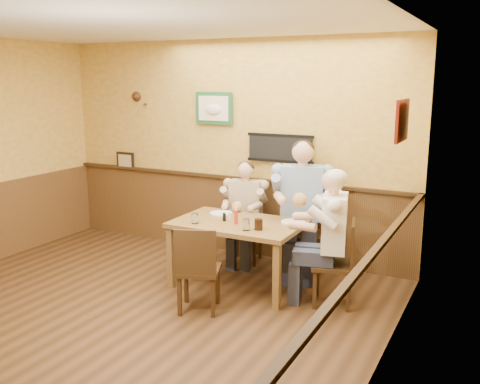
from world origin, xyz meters
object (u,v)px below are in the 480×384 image
object	(u,v)px
cola_tumbler	(259,224)
salt_shaker	(230,216)
chair_right_end	(333,263)
dining_table	(238,230)
chair_back_left	(246,231)
hot_sauce_bottle	(236,216)
pepper_shaker	(224,217)
water_glass_left	(195,218)
water_glass_mid	(246,225)
diner_tan_shirt	(246,217)
diner_blue_polo	(302,214)
chair_back_right	(301,232)
diner_white_elder	(334,245)
chair_near_side	(199,268)

from	to	relation	value
cola_tumbler	salt_shaker	distance (m)	0.52
chair_right_end	cola_tumbler	world-z (taller)	chair_right_end
salt_shaker	dining_table	bearing A→B (deg)	-16.39
chair_back_left	cola_tumbler	bearing A→B (deg)	-68.31
hot_sauce_bottle	pepper_shaker	size ratio (longest dim) A/B	1.87
chair_right_end	water_glass_left	size ratio (longest dim) A/B	7.86
chair_back_left	salt_shaker	bearing A→B (deg)	-88.82
water_glass_mid	hot_sauce_bottle	world-z (taller)	hot_sauce_bottle
diner_tan_shirt	diner_blue_polo	bearing A→B (deg)	-14.69
pepper_shaker	water_glass_mid	bearing A→B (deg)	-29.45
chair_back_right	water_glass_left	world-z (taller)	chair_back_right
dining_table	chair_right_end	world-z (taller)	chair_right_end
cola_tumbler	pepper_shaker	size ratio (longest dim) A/B	1.26
water_glass_left	dining_table	bearing A→B (deg)	35.57
chair_back_left	diner_tan_shirt	world-z (taller)	diner_tan_shirt
chair_right_end	diner_tan_shirt	bearing A→B (deg)	-133.37
salt_shaker	cola_tumbler	bearing A→B (deg)	-26.03
hot_sauce_bottle	chair_back_right	bearing A→B (deg)	61.42
dining_table	pepper_shaker	bearing A→B (deg)	-160.77
cola_tumbler	hot_sauce_bottle	xyz separation A→B (m)	(-0.32, 0.10, 0.03)
dining_table	chair_back_left	world-z (taller)	chair_back_left
chair_back_right	water_glass_mid	distance (m)	1.07
chair_back_right	water_glass_left	xyz separation A→B (m)	(-0.86, -1.01, 0.30)
dining_table	diner_white_elder	bearing A→B (deg)	-0.07
dining_table	diner_white_elder	size ratio (longest dim) A/B	1.10
chair_back_left	chair_back_right	size ratio (longest dim) A/B	0.81
water_glass_left	cola_tumbler	bearing A→B (deg)	6.80
cola_tumbler	hot_sauce_bottle	distance (m)	0.33
chair_back_right	chair_near_side	world-z (taller)	chair_back_right
diner_tan_shirt	hot_sauce_bottle	world-z (taller)	diner_tan_shirt
diner_white_elder	salt_shaker	distance (m)	1.23
pepper_shaker	dining_table	bearing A→B (deg)	19.23
water_glass_left	salt_shaker	distance (m)	0.41
chair_near_side	hot_sauce_bottle	world-z (taller)	hot_sauce_bottle
diner_blue_polo	water_glass_mid	distance (m)	1.03
chair_back_right	salt_shaker	size ratio (longest dim) A/B	12.16
dining_table	diner_blue_polo	xyz separation A→B (m)	(0.47, 0.73, 0.06)
cola_tumbler	salt_shaker	bearing A→B (deg)	153.97
chair_back_right	water_glass_mid	world-z (taller)	chair_back_right
chair_back_left	hot_sauce_bottle	world-z (taller)	hot_sauce_bottle
chair_back_right	hot_sauce_bottle	bearing A→B (deg)	-136.20
chair_right_end	pepper_shaker	distance (m)	1.29
chair_back_right	water_glass_left	distance (m)	1.36
water_glass_mid	chair_back_left	bearing A→B (deg)	116.58
diner_tan_shirt	diner_white_elder	distance (m)	1.59
chair_back_right	chair_right_end	xyz separation A→B (m)	(0.63, -0.73, -0.06)
chair_right_end	water_glass_left	xyz separation A→B (m)	(-1.49, -0.28, 0.36)
water_glass_left	hot_sauce_bottle	distance (m)	0.45
water_glass_mid	salt_shaker	distance (m)	0.47
chair_back_left	salt_shaker	size ratio (longest dim) A/B	9.84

